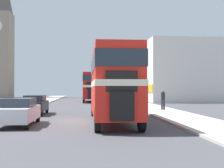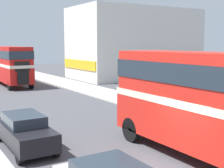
{
  "view_description": "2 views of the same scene",
  "coord_description": "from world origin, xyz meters",
  "views": [
    {
      "loc": [
        0.12,
        -19.91,
        2.1
      ],
      "look_at": [
        1.71,
        -0.76,
        2.35
      ],
      "focal_mm": 50.0,
      "sensor_mm": 36.0,
      "label": 1
    },
    {
      "loc": [
        -7.71,
        -8.26,
        4.63
      ],
      "look_at": [
        1.71,
        6.97,
        2.31
      ],
      "focal_mm": 50.0,
      "sensor_mm": 36.0,
      "label": 2
    }
  ],
  "objects": [
    {
      "name": "double_decker_bus",
      "position": [
        1.71,
        -0.78,
        2.57
      ],
      "size": [
        2.41,
        10.86,
        4.3
      ],
      "color": "red",
      "rests_on": "ground_plane"
    },
    {
      "name": "bus_distant",
      "position": [
        0.87,
        27.33,
        2.57
      ],
      "size": [
        2.47,
        10.24,
        4.31
      ],
      "color": "red",
      "rests_on": "ground_plane"
    },
    {
      "name": "car_parked_mid",
      "position": [
        -3.94,
        5.2,
        0.79
      ],
      "size": [
        1.67,
        4.36,
        1.53
      ],
      "color": "black",
      "rests_on": "ground_plane"
    },
    {
      "name": "pedestrian_walking",
      "position": [
        7.14,
        8.15,
        1.15
      ],
      "size": [
        0.37,
        0.37,
        1.82
      ],
      "color": "#282833",
      "rests_on": "sidewalk_right"
    },
    {
      "name": "shop_building_block",
      "position": [
        17.92,
        27.08,
        4.67
      ],
      "size": [
        17.29,
        9.17,
        9.35
      ],
      "color": "silver",
      "rests_on": "ground_plane"
    }
  ]
}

